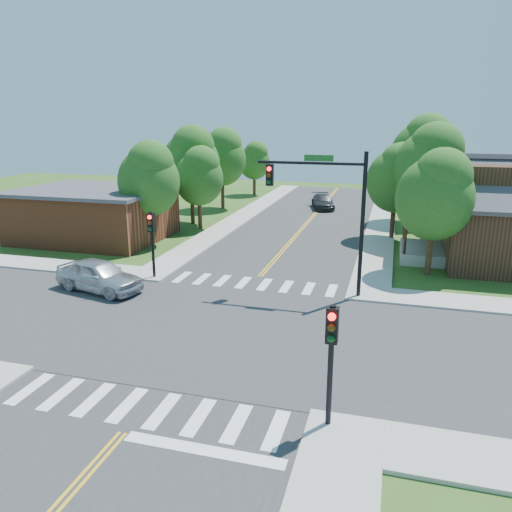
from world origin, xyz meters
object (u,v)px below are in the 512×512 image
(signal_pole_se, at_px, (331,344))
(car_silver, at_px, (99,276))
(signal_mast_ne, at_px, (328,200))
(car_dgrey, at_px, (323,202))
(signal_pole_nw, at_px, (152,233))

(signal_pole_se, distance_m, car_silver, 15.68)
(car_silver, bearing_deg, signal_pole_se, -110.05)
(signal_mast_ne, xyz_separation_m, car_dgrey, (-3.64, 24.40, -4.17))
(signal_pole_nw, distance_m, car_dgrey, 25.18)
(signal_pole_nw, bearing_deg, signal_mast_ne, 0.07)
(signal_mast_ne, xyz_separation_m, signal_pole_se, (1.69, -11.21, -2.19))
(signal_mast_ne, bearing_deg, signal_pole_se, -81.44)
(signal_pole_nw, distance_m, car_silver, 3.63)
(signal_mast_ne, height_order, signal_pole_se, signal_mast_ne)
(car_silver, relative_size, car_dgrey, 1.04)
(signal_mast_ne, relative_size, car_dgrey, 1.44)
(signal_mast_ne, height_order, car_dgrey, signal_mast_ne)
(signal_pole_se, distance_m, signal_pole_nw, 15.84)
(car_silver, bearing_deg, signal_mast_ne, -63.51)
(signal_mast_ne, xyz_separation_m, car_silver, (-11.29, -2.60, -4.02))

